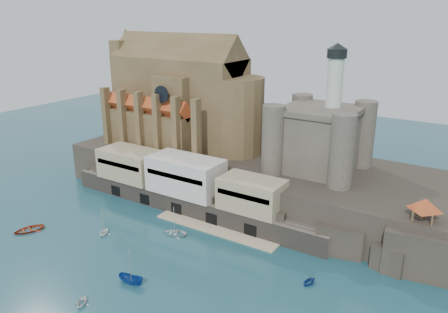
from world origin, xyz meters
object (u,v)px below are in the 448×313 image
at_px(castle_keep, 320,136).
at_px(pavilion, 425,206).
at_px(boat_2, 131,283).
at_px(boat_0, 29,231).
at_px(church, 184,101).
at_px(boat_1, 82,304).

relative_size(castle_keep, pavilion, 4.58).
bearing_deg(boat_2, pavilion, -59.42).
height_order(castle_keep, pavilion, castle_keep).
height_order(castle_keep, boat_0, castle_keep).
bearing_deg(boat_0, church, 102.60).
xyz_separation_m(boat_0, boat_2, (32.79, -2.11, 0.00)).
height_order(church, boat_1, church).
bearing_deg(pavilion, boat_1, -137.10).
xyz_separation_m(pavilion, boat_0, (-74.34, -30.33, -12.73)).
bearing_deg(boat_1, boat_0, 131.92).
bearing_deg(pavilion, boat_0, -157.80).
height_order(pavilion, boat_1, pavilion).
bearing_deg(boat_1, castle_keep, 43.62).
bearing_deg(boat_2, boat_1, 155.20).
height_order(church, boat_2, church).
bearing_deg(boat_2, castle_keep, -25.61).
height_order(pavilion, boat_2, pavilion).
height_order(boat_0, boat_2, boat_0).
xyz_separation_m(boat_1, boat_2, (2.72, 8.70, 0.00)).
distance_m(church, boat_0, 51.86).
distance_m(castle_keep, pavilion, 30.50).
distance_m(castle_keep, boat_0, 68.86).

